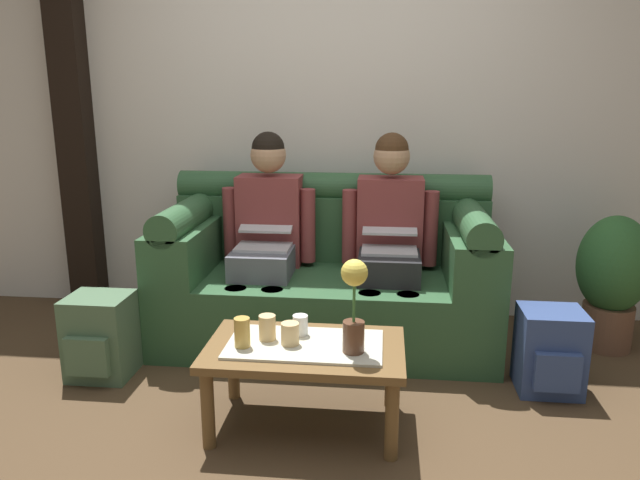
{
  "coord_description": "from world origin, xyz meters",
  "views": [
    {
      "loc": [
        0.32,
        -2.21,
        1.45
      ],
      "look_at": [
        -0.01,
        0.87,
        0.68
      ],
      "focal_mm": 33.58,
      "sensor_mm": 36.0,
      "label": 1
    }
  ],
  "objects_px": {
    "person_left": "(267,229)",
    "cup_far_left": "(300,325)",
    "backpack_right": "(550,352)",
    "cup_far_center": "(290,334)",
    "couch": "(327,277)",
    "potted_plant": "(613,276)",
    "coffee_table": "(305,356)",
    "cup_near_left": "(267,327)",
    "cup_near_right": "(242,332)",
    "person_right": "(390,232)",
    "flower_vase": "(354,302)",
    "backpack_left": "(100,337)"
  },
  "relations": [
    {
      "from": "couch",
      "to": "person_right",
      "type": "relative_size",
      "value": 1.56
    },
    {
      "from": "person_right",
      "to": "cup_far_left",
      "type": "xyz_separation_m",
      "value": [
        -0.39,
        -0.91,
        -0.22
      ]
    },
    {
      "from": "person_left",
      "to": "person_right",
      "type": "bearing_deg",
      "value": -0.01
    },
    {
      "from": "person_left",
      "to": "person_right",
      "type": "xyz_separation_m",
      "value": [
        0.72,
        -0.0,
        0.0
      ]
    },
    {
      "from": "cup_near_right",
      "to": "couch",
      "type": "bearing_deg",
      "value": 76.36
    },
    {
      "from": "backpack_right",
      "to": "cup_far_center",
      "type": "bearing_deg",
      "value": -158.84
    },
    {
      "from": "flower_vase",
      "to": "cup_near_right",
      "type": "xyz_separation_m",
      "value": [
        -0.47,
        0.0,
        -0.15
      ]
    },
    {
      "from": "person_right",
      "to": "potted_plant",
      "type": "xyz_separation_m",
      "value": [
        1.26,
        0.02,
        -0.23
      ]
    },
    {
      "from": "couch",
      "to": "person_left",
      "type": "bearing_deg",
      "value": -179.69
    },
    {
      "from": "backpack_left",
      "to": "coffee_table",
      "type": "bearing_deg",
      "value": -18.04
    },
    {
      "from": "coffee_table",
      "to": "cup_far_center",
      "type": "distance_m",
      "value": 0.13
    },
    {
      "from": "couch",
      "to": "backpack_left",
      "type": "height_order",
      "value": "couch"
    },
    {
      "from": "cup_near_right",
      "to": "flower_vase",
      "type": "bearing_deg",
      "value": -0.24
    },
    {
      "from": "cup_near_right",
      "to": "potted_plant",
      "type": "distance_m",
      "value": 2.17
    },
    {
      "from": "couch",
      "to": "cup_near_right",
      "type": "bearing_deg",
      "value": -103.64
    },
    {
      "from": "person_right",
      "to": "backpack_right",
      "type": "height_order",
      "value": "person_right"
    },
    {
      "from": "person_left",
      "to": "cup_far_left",
      "type": "xyz_separation_m",
      "value": [
        0.33,
        -0.91,
        -0.22
      ]
    },
    {
      "from": "person_right",
      "to": "coffee_table",
      "type": "bearing_deg",
      "value": -109.76
    },
    {
      "from": "backpack_left",
      "to": "flower_vase",
      "type": "bearing_deg",
      "value": -17.88
    },
    {
      "from": "cup_far_center",
      "to": "coffee_table",
      "type": "bearing_deg",
      "value": 16.81
    },
    {
      "from": "couch",
      "to": "potted_plant",
      "type": "xyz_separation_m",
      "value": [
        1.62,
        0.02,
        0.05
      ]
    },
    {
      "from": "couch",
      "to": "potted_plant",
      "type": "relative_size",
      "value": 2.45
    },
    {
      "from": "person_left",
      "to": "cup_near_left",
      "type": "height_order",
      "value": "person_left"
    },
    {
      "from": "cup_far_left",
      "to": "couch",
      "type": "bearing_deg",
      "value": 87.99
    },
    {
      "from": "coffee_table",
      "to": "flower_vase",
      "type": "xyz_separation_m",
      "value": [
        0.21,
        -0.07,
        0.28
      ]
    },
    {
      "from": "couch",
      "to": "potted_plant",
      "type": "bearing_deg",
      "value": 0.69
    },
    {
      "from": "flower_vase",
      "to": "backpack_right",
      "type": "relative_size",
      "value": 0.96
    },
    {
      "from": "couch",
      "to": "person_right",
      "type": "height_order",
      "value": "person_right"
    },
    {
      "from": "person_right",
      "to": "flower_vase",
      "type": "relative_size",
      "value": 3.06
    },
    {
      "from": "cup_near_left",
      "to": "potted_plant",
      "type": "relative_size",
      "value": 0.14
    },
    {
      "from": "backpack_left",
      "to": "potted_plant",
      "type": "xyz_separation_m",
      "value": [
        2.74,
        0.66,
        0.22
      ]
    },
    {
      "from": "cup_near_right",
      "to": "cup_far_center",
      "type": "height_order",
      "value": "cup_near_right"
    },
    {
      "from": "couch",
      "to": "cup_near_left",
      "type": "height_order",
      "value": "couch"
    },
    {
      "from": "coffee_table",
      "to": "cup_far_left",
      "type": "distance_m",
      "value": 0.14
    },
    {
      "from": "person_right",
      "to": "cup_near_right",
      "type": "bearing_deg",
      "value": -120.16
    },
    {
      "from": "flower_vase",
      "to": "cup_near_left",
      "type": "xyz_separation_m",
      "value": [
        -0.38,
        0.09,
        -0.16
      ]
    },
    {
      "from": "flower_vase",
      "to": "cup_far_center",
      "type": "relative_size",
      "value": 4.16
    },
    {
      "from": "person_left",
      "to": "cup_near_right",
      "type": "relative_size",
      "value": 9.56
    },
    {
      "from": "couch",
      "to": "cup_near_left",
      "type": "bearing_deg",
      "value": -99.71
    },
    {
      "from": "cup_far_left",
      "to": "cup_near_left",
      "type": "bearing_deg",
      "value": -154.17
    },
    {
      "from": "cup_far_left",
      "to": "backpack_right",
      "type": "bearing_deg",
      "value": 17.04
    },
    {
      "from": "person_left",
      "to": "cup_far_left",
      "type": "relative_size",
      "value": 13.46
    },
    {
      "from": "potted_plant",
      "to": "person_right",
      "type": "bearing_deg",
      "value": -179.02
    },
    {
      "from": "cup_far_center",
      "to": "potted_plant",
      "type": "bearing_deg",
      "value": 31.76
    },
    {
      "from": "coffee_table",
      "to": "backpack_right",
      "type": "relative_size",
      "value": 2.06
    },
    {
      "from": "cup_far_left",
      "to": "person_right",
      "type": "bearing_deg",
      "value": 66.78
    },
    {
      "from": "cup_near_left",
      "to": "coffee_table",
      "type": "bearing_deg",
      "value": -7.61
    },
    {
      "from": "cup_far_left",
      "to": "coffee_table",
      "type": "bearing_deg",
      "value": -69.94
    },
    {
      "from": "backpack_left",
      "to": "potted_plant",
      "type": "distance_m",
      "value": 2.83
    },
    {
      "from": "cup_far_left",
      "to": "cup_near_right",
      "type": "bearing_deg",
      "value": -146.29
    }
  ]
}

